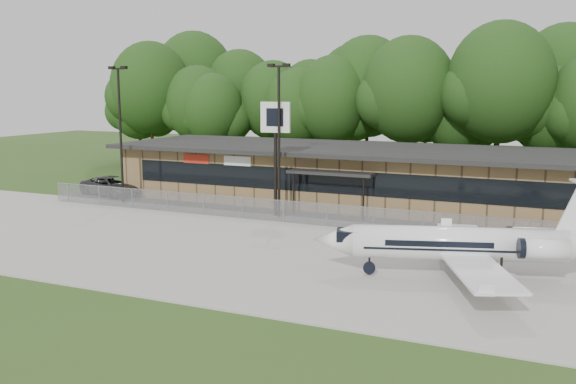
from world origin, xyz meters
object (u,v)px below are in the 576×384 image
at_px(terminal, 382,176).
at_px(suv, 112,186).
at_px(pole_sign, 275,129).
at_px(business_jet, 469,245).

height_order(terminal, suv, terminal).
relative_size(suv, pole_sign, 0.74).
height_order(business_jet, suv, business_jet).
height_order(terminal, business_jet, business_jet).
xyz_separation_m(business_jet, pole_sign, (-14.23, 9.53, 4.29)).
xyz_separation_m(business_jet, suv, (-29.88, 11.71, -0.85)).
relative_size(terminal, business_jet, 3.04).
xyz_separation_m(suv, pole_sign, (15.66, -2.18, 5.14)).
bearing_deg(business_jet, suv, 141.26).
relative_size(business_jet, pole_sign, 1.74).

